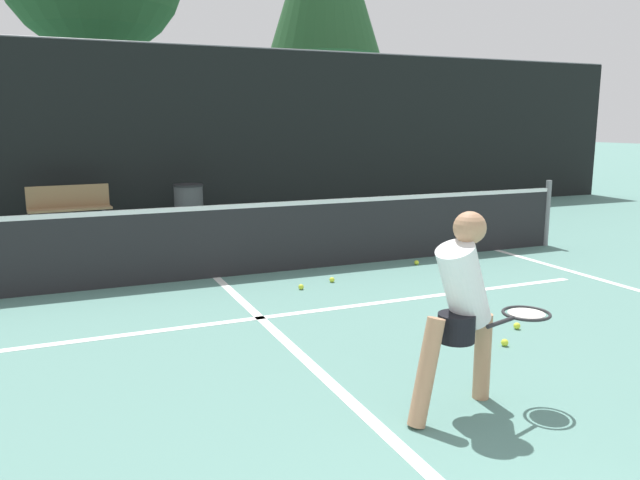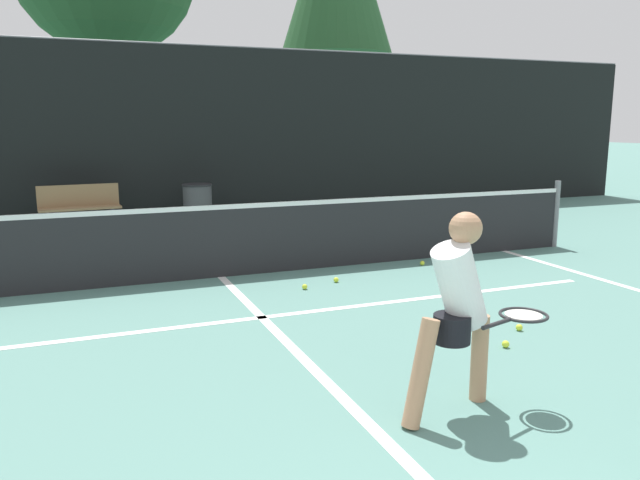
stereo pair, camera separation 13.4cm
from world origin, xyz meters
TOP-DOWN VIEW (x-y plane):
  - court_service_line at (0.00, 5.66)m, footprint 8.25×0.10m
  - court_center_mark at (0.00, 4.28)m, footprint 0.10×6.48m
  - net at (0.00, 7.52)m, footprint 11.09×0.09m
  - fence_back at (0.00, 12.77)m, footprint 24.00×0.06m
  - player_practicing at (0.66, 3.13)m, footprint 1.21×0.46m
  - tennis_ball_scattered_2 at (0.80, 6.54)m, footprint 0.07×0.07m
  - tennis_ball_scattered_3 at (1.29, 6.71)m, footprint 0.07×0.07m
  - tennis_ball_scattered_5 at (2.79, 7.13)m, footprint 0.07×0.07m
  - tennis_ball_scattered_6 at (2.20, 4.34)m, footprint 0.07×0.07m
  - tennis_ball_scattered_7 at (1.78, 4.01)m, footprint 0.07×0.07m
  - courtside_bench at (-1.62, 11.90)m, footprint 1.45×0.49m
  - trash_bin at (0.55, 11.88)m, footprint 0.58×0.58m
  - parked_car at (0.47, 15.71)m, footprint 1.69×4.14m
  - building_far at (0.00, 30.39)m, footprint 36.00×2.40m

SIDE VIEW (x-z plane):
  - court_service_line at x=0.00m, z-range 0.00..0.01m
  - court_center_mark at x=0.00m, z-range 0.00..0.01m
  - tennis_ball_scattered_2 at x=0.80m, z-range 0.00..0.07m
  - tennis_ball_scattered_3 at x=1.29m, z-range 0.00..0.07m
  - tennis_ball_scattered_5 at x=2.79m, z-range 0.00..0.07m
  - tennis_ball_scattered_6 at x=2.20m, z-range 0.00..0.07m
  - tennis_ball_scattered_7 at x=1.78m, z-range 0.00..0.07m
  - trash_bin at x=0.55m, z-range 0.00..0.81m
  - courtside_bench at x=-1.62m, z-range 0.03..0.89m
  - net at x=0.00m, z-range -0.02..1.05m
  - parked_car at x=0.47m, z-range -0.12..1.41m
  - player_practicing at x=0.66m, z-range 0.07..1.48m
  - fence_back at x=0.00m, z-range -0.01..3.54m
  - building_far at x=0.00m, z-range 0.00..5.04m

